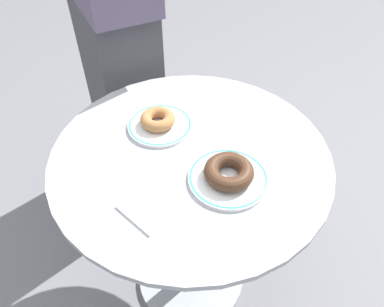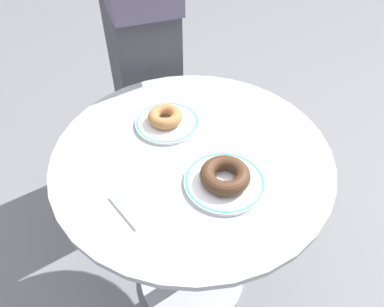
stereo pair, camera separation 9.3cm
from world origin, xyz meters
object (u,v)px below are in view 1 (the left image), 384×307
paper_napkin (149,207)px  donut_cinnamon (158,119)px  plate_left (160,125)px  donut_chocolate (229,172)px  cafe_table (191,205)px  plate_right (228,178)px  person_figure (111,10)px

paper_napkin → donut_cinnamon: bearing=125.0°
plate_left → donut_cinnamon: size_ratio=1.85×
plate_left → donut_chocolate: bearing=-12.8°
cafe_table → plate_right: (0.13, -0.02, 0.23)m
donut_chocolate → person_figure: bearing=155.2°
plate_right → donut_cinnamon: 0.28m
donut_cinnamon → person_figure: size_ratio=0.06×
paper_napkin → plate_left: bearing=124.0°
cafe_table → person_figure: size_ratio=0.43×
donut_cinnamon → donut_chocolate: 0.28m
plate_right → person_figure: (-0.68, 0.31, 0.14)m
plate_left → donut_cinnamon: (-0.00, -0.00, 0.02)m
donut_chocolate → person_figure: size_ratio=0.07×
plate_left → paper_napkin: bearing=-56.0°
paper_napkin → plate_right: bearing=59.8°
donut_chocolate → paper_napkin: donut_chocolate is taller
paper_napkin → person_figure: bearing=139.4°
plate_right → paper_napkin: plate_right is taller
plate_left → donut_cinnamon: bearing=-142.4°
plate_left → plate_right: bearing=-12.8°
plate_left → person_figure: (-0.41, 0.25, 0.14)m
plate_right → donut_cinnamon: donut_cinnamon is taller
cafe_table → plate_right: plate_right is taller
donut_chocolate → paper_napkin: (-0.10, -0.18, -0.03)m
plate_right → person_figure: 0.76m
cafe_table → plate_left: size_ratio=4.08×
plate_left → plate_right: (0.27, -0.06, 0.00)m
plate_left → donut_cinnamon: donut_cinnamon is taller
cafe_table → plate_right: size_ratio=3.77×
cafe_table → paper_napkin: bearing=-81.9°
plate_right → donut_cinnamon: (-0.27, 0.06, 0.02)m
person_figure → paper_napkin: bearing=-40.6°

